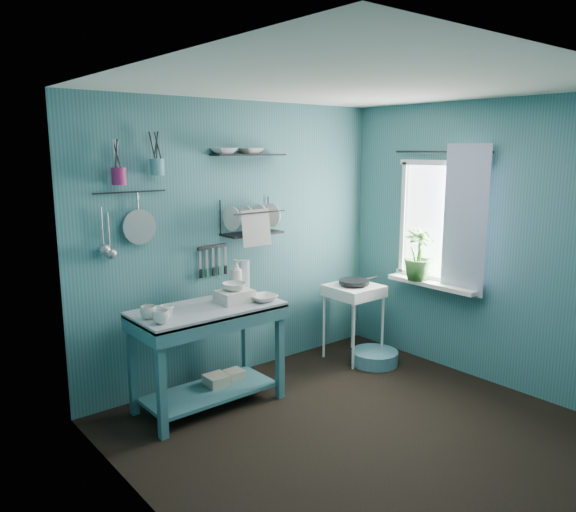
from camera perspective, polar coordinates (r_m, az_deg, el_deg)
floor at (r=4.45m, az=6.76°, el=-17.11°), size 3.20×3.20×0.00m
ceiling at (r=3.95m, az=7.61°, el=16.87°), size 3.20×3.20×0.00m
wall_back at (r=5.14m, az=-5.03°, el=1.54°), size 3.20×0.00×3.20m
wall_front at (r=3.21m, az=27.04°, el=-5.37°), size 3.20×0.00×3.20m
wall_left at (r=3.09m, az=-13.85°, el=-5.07°), size 0.00×3.00×3.00m
wall_right at (r=5.28m, az=19.23°, el=1.20°), size 0.00×3.00×3.00m
work_counter at (r=4.66m, az=-8.08°, el=-10.11°), size 1.23×0.67×0.84m
mug_left at (r=4.16m, az=-12.77°, el=-6.06°), size 0.12×0.12×0.10m
mug_mid at (r=4.29m, az=-12.18°, el=-5.54°), size 0.14×0.14×0.09m
mug_right at (r=4.29m, az=-13.98°, el=-5.59°), size 0.17×0.17×0.10m
wash_tub at (r=4.63m, az=-5.46°, el=-4.08°), size 0.28×0.22×0.10m
tub_bowl at (r=4.61m, az=-5.48°, el=-3.12°), size 0.19×0.19×0.06m
soap_bottle at (r=4.87m, az=-5.27°, el=-2.11°), size 0.11×0.12×0.30m
water_bottle at (r=4.95m, az=-4.44°, el=-2.01°), size 0.09×0.09×0.28m
counter_bowl at (r=4.64m, az=-2.50°, el=-4.29°), size 0.22×0.22×0.05m
hotplate_stand at (r=5.67m, az=6.64°, el=-6.68°), size 0.55×0.55×0.75m
frying_pan at (r=5.56m, az=6.73°, el=-2.61°), size 0.30×0.30×0.03m
knife_strip at (r=4.96m, az=-7.71°, el=0.92°), size 0.32×0.07×0.03m
dish_rack at (r=5.04m, az=-3.66°, el=3.99°), size 0.58×0.32×0.32m
upper_shelf at (r=5.03m, az=-4.01°, el=10.22°), size 0.70×0.20×0.01m
shelf_bowl_left at (r=4.88m, az=-6.50°, el=10.16°), size 0.22×0.22×0.05m
shelf_bowl_right at (r=5.04m, az=-3.84°, el=11.09°), size 0.22×0.22×0.05m
utensil_cup_magenta at (r=4.47m, az=-16.82°, el=7.77°), size 0.11×0.11×0.13m
utensil_cup_teal at (r=4.60m, az=-13.15°, el=8.80°), size 0.11×0.11×0.13m
colander at (r=4.59m, az=-14.87°, el=2.88°), size 0.28×0.03×0.28m
ladle_outer at (r=4.49m, az=-18.36°, el=2.82°), size 0.01×0.01×0.30m
ladle_inner at (r=4.51m, az=-17.75°, el=2.41°), size 0.01×0.01×0.30m
hook_rail at (r=4.56m, az=-15.75°, el=6.27°), size 0.60×0.01×0.01m
window_glass at (r=5.49m, az=15.25°, el=3.36°), size 0.00×1.10×1.10m
windowsill at (r=5.52m, az=14.43°, el=-2.78°), size 0.16×0.95×0.04m
curtain at (r=5.26m, az=17.52°, el=3.48°), size 0.00×1.35×1.35m
curtain_rod at (r=5.41m, az=15.31°, el=10.17°), size 0.02×1.05×0.02m
potted_plant at (r=5.53m, az=13.10°, el=0.15°), size 0.35×0.35×0.50m
storage_tin_large at (r=4.87m, az=-7.27°, el=-13.11°), size 0.18×0.18×0.22m
storage_tin_small at (r=4.99m, az=-5.46°, el=-12.55°), size 0.15×0.15×0.20m
floor_basin at (r=5.66m, az=8.78°, el=-10.14°), size 0.46×0.46×0.13m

